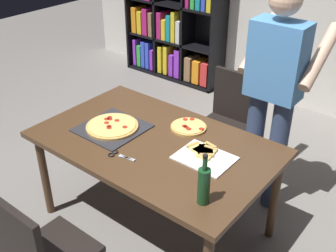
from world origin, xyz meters
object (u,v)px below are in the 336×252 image
at_px(wine_bottle, 204,185).
at_px(kitchen_scissors, 118,155).
at_px(bookshelf, 174,11).
at_px(pepperoni_pizza_on_tray, 112,127).
at_px(person_serving_pizza, 274,89).
at_px(second_pizza_plain, 189,127).
at_px(chair_near_camera, 40,252).
at_px(chair_far_side, 228,117).
at_px(dining_table, 155,149).

distance_m(wine_bottle, kitchen_scissors, 0.70).
relative_size(bookshelf, pepperoni_pizza_on_tray, 4.46).
xyz_separation_m(person_serving_pizza, kitchen_scissors, (-0.55, -1.06, -0.24)).
height_order(kitchen_scissors, second_pizza_plain, second_pizza_plain).
bearing_deg(wine_bottle, chair_near_camera, -132.63).
distance_m(chair_far_side, pepperoni_pizza_on_tray, 1.14).
distance_m(chair_far_side, wine_bottle, 1.49).
relative_size(dining_table, chair_near_camera, 1.83).
relative_size(chair_near_camera, pepperoni_pizza_on_tray, 2.06).
bearing_deg(wine_bottle, kitchen_scissors, 177.32).
bearing_deg(chair_far_side, bookshelf, 140.62).
distance_m(pepperoni_pizza_on_tray, kitchen_scissors, 0.35).
bearing_deg(person_serving_pizza, pepperoni_pizza_on_tray, -134.64).
height_order(chair_far_side, wine_bottle, wine_bottle).
bearing_deg(pepperoni_pizza_on_tray, person_serving_pizza, 45.36).
xyz_separation_m(dining_table, person_serving_pizza, (0.48, 0.77, 0.32)).
xyz_separation_m(chair_near_camera, second_pizza_plain, (0.08, 1.28, 0.25)).
relative_size(chair_far_side, kitchen_scissors, 4.56).
distance_m(bookshelf, wine_bottle, 3.55).
xyz_separation_m(wine_bottle, kitchen_scissors, (-0.69, 0.03, -0.11)).
bearing_deg(wine_bottle, person_serving_pizza, 97.26).
height_order(person_serving_pizza, kitchen_scissors, person_serving_pizza).
bearing_deg(dining_table, chair_near_camera, -90.00).
distance_m(chair_near_camera, bookshelf, 3.78).
bearing_deg(bookshelf, person_serving_pizza, -36.49).
bearing_deg(kitchen_scissors, chair_near_camera, -84.47).
height_order(bookshelf, wine_bottle, bookshelf).
relative_size(chair_far_side, person_serving_pizza, 0.51).
distance_m(chair_far_side, bookshelf, 2.21).
relative_size(bookshelf, kitchen_scissors, 9.89).
bearing_deg(kitchen_scissors, wine_bottle, -2.68).
bearing_deg(bookshelf, kitchen_scissors, -58.73).
bearing_deg(chair_far_side, chair_near_camera, -90.00).
height_order(person_serving_pizza, pepperoni_pizza_on_tray, person_serving_pizza).
height_order(pepperoni_pizza_on_tray, kitchen_scissors, pepperoni_pizza_on_tray).
height_order(chair_near_camera, wine_bottle, wine_bottle).
bearing_deg(person_serving_pizza, wine_bottle, -82.74).
distance_m(chair_near_camera, wine_bottle, 0.98).
height_order(dining_table, chair_far_side, chair_far_side).
relative_size(chair_far_side, second_pizza_plain, 3.46).
distance_m(dining_table, chair_far_side, 1.01).
xyz_separation_m(chair_near_camera, wine_bottle, (0.62, 0.68, 0.36)).
bearing_deg(person_serving_pizza, chair_near_camera, -105.28).
distance_m(chair_near_camera, person_serving_pizza, 1.89).
relative_size(kitchen_scissors, second_pizza_plain, 0.76).
height_order(chair_near_camera, person_serving_pizza, person_serving_pizza).
bearing_deg(dining_table, wine_bottle, -27.11).
relative_size(chair_near_camera, wine_bottle, 2.85).
distance_m(pepperoni_pizza_on_tray, wine_bottle, 1.00).
distance_m(chair_near_camera, chair_far_side, 1.99).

